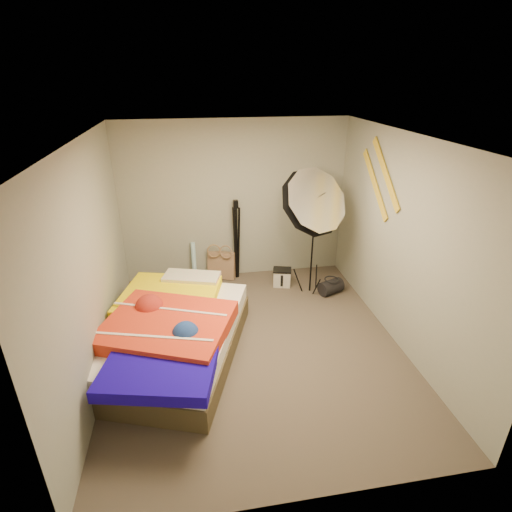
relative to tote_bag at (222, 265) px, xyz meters
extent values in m
plane|color=brown|center=(0.25, -1.90, -0.22)|extent=(4.00, 4.00, 0.00)
plane|color=silver|center=(0.25, -1.90, 2.28)|extent=(4.00, 4.00, 0.00)
plane|color=gray|center=(0.25, 0.10, 1.03)|extent=(3.50, 0.00, 3.50)
plane|color=gray|center=(0.25, -3.90, 1.03)|extent=(3.50, 0.00, 3.50)
plane|color=gray|center=(-1.50, -1.90, 1.03)|extent=(0.00, 4.00, 4.00)
plane|color=gray|center=(2.00, -1.90, 1.03)|extent=(0.00, 4.00, 4.00)
cube|color=#A58060|center=(0.00, 0.00, 0.00)|extent=(0.48, 0.33, 0.46)
cylinder|color=#57B6D4|center=(-0.44, 0.00, 0.09)|extent=(0.07, 0.18, 0.63)
cube|color=beige|center=(0.91, -0.44, -0.09)|extent=(0.30, 0.25, 0.26)
cylinder|color=black|center=(1.60, -0.81, -0.11)|extent=(0.42, 0.34, 0.22)
cube|color=gold|center=(1.98, -1.30, 1.73)|extent=(0.02, 0.91, 0.78)
cube|color=gold|center=(1.98, -1.05, 1.53)|extent=(0.02, 0.91, 0.78)
cube|color=brown|center=(-0.78, -1.91, -0.08)|extent=(2.08, 2.48, 0.27)
cube|color=white|center=(-0.78, -1.91, 0.15)|extent=(2.03, 2.42, 0.19)
cube|color=yellow|center=(-0.77, -1.41, 0.29)|extent=(1.38, 1.28, 0.15)
cube|color=red|center=(-0.78, -2.07, 0.31)|extent=(1.65, 1.53, 0.17)
cube|color=#1908C2|center=(-0.83, -2.72, 0.28)|extent=(1.22, 1.06, 0.13)
cube|color=#ECA9AD|center=(-0.49, -1.06, 0.33)|extent=(0.81, 0.54, 0.15)
cylinder|color=black|center=(1.30, -0.67, 0.56)|extent=(0.03, 0.03, 1.57)
cube|color=black|center=(1.30, -0.67, 1.30)|extent=(0.07, 0.07, 0.10)
cone|color=white|center=(1.19, -0.85, 1.25)|extent=(1.06, 0.99, 1.15)
cylinder|color=black|center=(0.25, -0.03, 0.38)|extent=(0.04, 0.04, 1.19)
cube|color=black|center=(0.25, -0.03, 1.03)|extent=(0.08, 0.08, 0.12)
camera|label=1|loc=(-0.43, -5.87, 2.87)|focal=28.00mm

